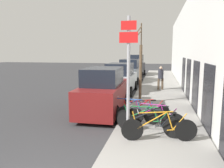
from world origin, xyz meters
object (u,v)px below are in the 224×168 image
object	(u,v)px
bicycle_4	(131,111)
street_tree	(140,68)
parked_car_1	(120,79)
bicycle_3	(155,117)
pedestrian_near	(161,76)
parked_car_3	(136,66)
bicycle_2	(146,119)
bicycle_0	(159,128)
parked_car_2	(130,72)
bicycle_5	(144,112)
bicycle_1	(148,123)
parked_car_0	(104,92)
signpost	(128,74)

from	to	relation	value
bicycle_4	street_tree	size ratio (longest dim) A/B	0.54
parked_car_1	street_tree	size ratio (longest dim) A/B	1.05
bicycle_3	pedestrian_near	xyz separation A→B (m)	(0.22, 8.30, 0.60)
parked_car_3	pedestrian_near	xyz separation A→B (m)	(2.89, -10.27, -0.00)
bicycle_2	parked_car_1	bearing A→B (deg)	26.87
bicycle_0	parked_car_1	bearing A→B (deg)	7.54
parked_car_2	bicycle_5	bearing A→B (deg)	-78.48
bicycle_2	bicycle_4	distance (m)	0.99
parked_car_1	parked_car_3	world-z (taller)	parked_car_3
parked_car_3	street_tree	distance (m)	14.95
pedestrian_near	street_tree	distance (m)	4.77
bicycle_3	parked_car_2	distance (m)	13.00
bicycle_5	parked_car_3	distance (m)	18.01
bicycle_1	bicycle_2	distance (m)	0.49
bicycle_2	parked_car_2	size ratio (longest dim) A/B	0.50
bicycle_4	parked_car_0	bearing A→B (deg)	60.98
bicycle_0	bicycle_5	xyz separation A→B (m)	(-0.61, 1.95, -0.03)
bicycle_5	parked_car_3	world-z (taller)	parked_car_3
bicycle_2	parked_car_2	distance (m)	13.18
bicycle_4	signpost	bearing A→B (deg)	-159.67
bicycle_0	parked_car_3	world-z (taller)	parked_car_3
bicycle_1	street_tree	xyz separation A→B (m)	(-0.70, 4.48, 1.52)
bicycle_0	pedestrian_near	xyz separation A→B (m)	(0.07, 9.55, 0.58)
parked_car_1	street_tree	xyz separation A→B (m)	(1.71, -3.66, 1.10)
bicycle_1	street_tree	size ratio (longest dim) A/B	0.53
parked_car_1	pedestrian_near	world-z (taller)	parked_car_1
bicycle_4	pedestrian_near	bearing A→B (deg)	8.10
parked_car_1	parked_car_3	bearing A→B (deg)	90.98
parked_car_2	pedestrian_near	xyz separation A→B (m)	(2.84, -4.43, 0.12)
parked_car_2	street_tree	size ratio (longest dim) A/B	1.07
bicycle_1	parked_car_3	world-z (taller)	parked_car_3
bicycle_4	bicycle_5	world-z (taller)	bicycle_4
bicycle_0	bicycle_1	world-z (taller)	bicycle_0
parked_car_1	street_tree	distance (m)	4.18
bicycle_3	parked_car_0	xyz separation A→B (m)	(-2.46, 2.08, 0.46)
parked_car_0	bicycle_4	bearing A→B (deg)	-46.93
bicycle_4	street_tree	bearing A→B (deg)	16.04
bicycle_2	street_tree	xyz separation A→B (m)	(-0.60, 3.99, 1.54)
bicycle_3	bicycle_1	bearing A→B (deg)	-175.44
parked_car_3	parked_car_0	bearing A→B (deg)	-86.89
signpost	parked_car_2	distance (m)	14.23
parked_car_0	street_tree	bearing A→B (deg)	45.77
pedestrian_near	bicycle_5	bearing A→B (deg)	66.28
bicycle_3	bicycle_2	bearing A→B (deg)	148.53
bicycle_1	parked_car_2	xyz separation A→B (m)	(-2.42, 13.45, 0.47)
bicycle_4	parked_car_3	bearing A→B (deg)	22.03
signpost	bicycle_5	distance (m)	2.69
bicycle_5	parked_car_1	bearing A→B (deg)	-6.46
bicycle_1	bicycle_5	xyz separation A→B (m)	(-0.26, 1.42, -0.01)
bicycle_3	bicycle_0	bearing A→B (deg)	-152.42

